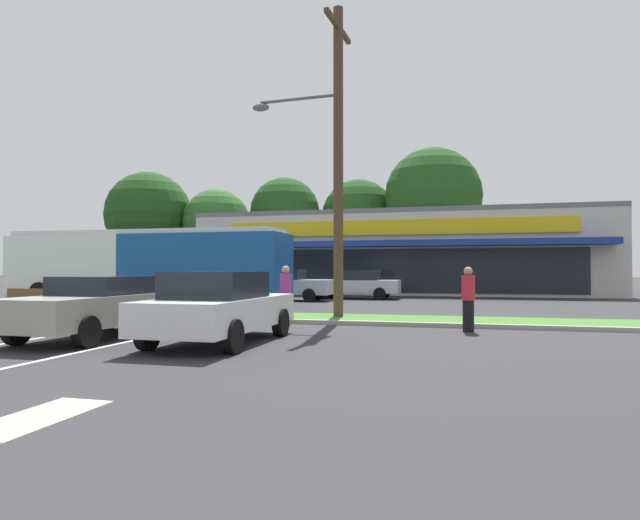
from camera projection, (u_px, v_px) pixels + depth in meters
grass_median at (211, 316)px, 17.64m from camera, size 56.00×2.20×0.12m
curb_lip at (192, 319)px, 16.46m from camera, size 56.00×0.24×0.12m
parking_stripe_1 at (29, 340)px, 12.00m from camera, size 0.12×4.80×0.01m
parking_stripe_2 at (92, 349)px, 10.54m from camera, size 0.12×4.80×0.01m
lot_arrow at (37, 417)px, 5.71m from camera, size 0.70×1.60×0.01m
storefront_building at (402, 254)px, 37.36m from camera, size 25.50×12.05×5.22m
tree_far_left at (149, 215)px, 50.13m from camera, size 7.83×7.83×10.49m
tree_left at (216, 223)px, 49.50m from camera, size 6.06×6.06×8.84m
tree_mid_left at (285, 212)px, 50.01m from camera, size 6.34×6.34×9.97m
tree_mid at (359, 216)px, 50.02m from camera, size 6.70×6.70×9.80m
tree_mid_right at (433, 196)px, 46.90m from camera, size 8.26×8.26×12.00m
utility_pole at (334, 152)px, 16.75m from camera, size 3.03×2.40×9.59m
city_bus at (146, 265)px, 24.02m from camera, size 12.82×2.74×3.25m
bus_stop_bench at (32, 303)px, 17.12m from camera, size 1.60×0.45×0.95m
car_0 at (100, 305)px, 12.40m from camera, size 1.89×4.75×1.39m
car_1 at (285, 285)px, 27.38m from camera, size 4.65×1.95×1.56m
car_2 at (355, 284)px, 28.94m from camera, size 4.75×1.86×1.51m
car_3 at (219, 307)px, 11.48m from camera, size 1.97×4.43×1.50m
pedestrian_near_bench at (286, 295)px, 15.11m from camera, size 0.33×0.33×1.65m
pedestrian_by_pole at (468, 299)px, 13.55m from camera, size 0.33×0.33×1.61m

